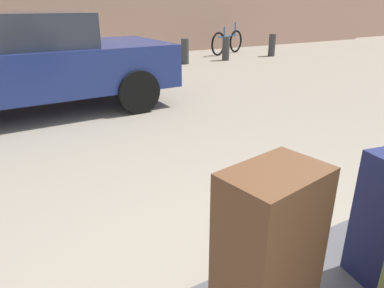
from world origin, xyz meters
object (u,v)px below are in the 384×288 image
suitcase_brown_stacked_top (268,261)px  bollard_kerb_far (226,48)px  bicycle_leaning (227,42)px  bollard_corner (272,45)px  bollard_kerb_near (129,55)px  parked_car (16,62)px  bollard_kerb_mid (185,51)px

suitcase_brown_stacked_top → bollard_kerb_far: suitcase_brown_stacked_top is taller
bicycle_leaning → bollard_corner: bearing=-50.6°
suitcase_brown_stacked_top → bollard_kerb_near: suitcase_brown_stacked_top is taller
parked_car → bollard_kerb_mid: bearing=33.4°
bollard_kerb_near → bollard_kerb_mid: 1.60m
parked_car → bollard_corner: parked_car is taller
suitcase_brown_stacked_top → bollard_kerb_far: size_ratio=1.06×
bicycle_leaning → bollard_kerb_far: bearing=-126.9°
bollard_corner → bicycle_leaning: bearing=129.4°
bollard_kerb_near → bollard_corner: 4.68m
suitcase_brown_stacked_top → parked_car: (-0.37, 4.93, 0.07)m
bicycle_leaning → bollard_corner: bicycle_leaning is taller
parked_car → bollard_kerb_near: (2.73, 2.85, -0.43)m
bollard_kerb_near → bollard_kerb_far: bearing=0.0°
parked_car → bicycle_leaning: size_ratio=2.62×
suitcase_brown_stacked_top → bicycle_leaning: bearing=45.9°
bollard_kerb_near → bollard_kerb_mid: bearing=0.0°
parked_car → bollard_kerb_far: 6.36m
bicycle_leaning → parked_car: bearing=-148.7°
parked_car → bollard_kerb_near: bearing=46.3°
bollard_kerb_near → bollard_kerb_mid: size_ratio=1.00×
bollard_kerb_far → parked_car: bearing=-153.3°
bicycle_leaning → bollard_kerb_mid: size_ratio=2.49×
bicycle_leaning → bollard_kerb_far: 1.38m
bicycle_leaning → bollard_kerb_mid: 2.44m
bollard_kerb_near → parked_car: bearing=-133.7°
bollard_kerb_far → bollard_kerb_mid: bearing=180.0°
parked_car → bollard_kerb_mid: size_ratio=6.52×
parked_car → bicycle_leaning: bearing=31.3°
parked_car → bollard_kerb_near: 3.97m
bollard_kerb_mid → bollard_kerb_far: size_ratio=1.00×
bollard_kerb_far → bollard_corner: (1.74, 0.00, 0.00)m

